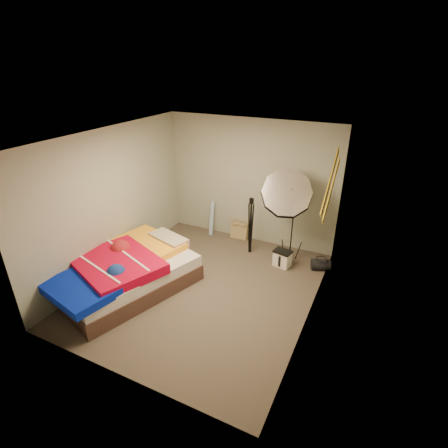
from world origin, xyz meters
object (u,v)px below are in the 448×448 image
Objects in this scene: wrapping_roll at (212,218)px; camera_case at (282,259)px; tote_bag at (239,230)px; duffel_bag at (321,265)px; photo_umbrella at (287,194)px; camera_tripod at (251,222)px; bed at (125,271)px.

camera_case is (1.77, -0.59, -0.22)m from wrapping_roll.
duffel_bag is (1.82, -0.48, -0.08)m from tote_bag.
camera_case is at bearing -18.32° from wrapping_roll.
duffel_bag is at bearing -9.28° from wrapping_roll.
photo_umbrella is (-0.06, 0.16, 1.21)m from camera_case.
photo_umbrella is 1.65× the size of camera_tripod.
camera_tripod is (0.42, -0.45, 0.48)m from tote_bag.
wrapping_roll is (-0.62, -0.08, 0.19)m from tote_bag.
camera_tripod reaches higher than tote_bag.
tote_bag is at bearing 155.16° from photo_umbrella.
bed is at bearing -128.90° from camera_case.
tote_bag is 0.78m from camera_tripod.
bed is 2.46m from camera_tripod.
duffel_bag is 1.50m from camera_tripod.
camera_case is 0.11× the size of bed.
camera_tripod is (1.04, -0.37, 0.29)m from wrapping_roll.
wrapping_roll reaches higher than camera_case.
duffel_bag is at bearing 34.94° from bed.
tote_bag is 1.68m from photo_umbrella.
camera_tripod is (-1.40, 0.03, 0.55)m from duffel_bag.
photo_umbrella is at bearing -4.78° from camera_tripod.
camera_tripod is at bearing 159.44° from duffel_bag.
bed is 3.02m from photo_umbrella.
wrapping_roll is at bearing 160.47° from camera_tripod.
photo_umbrella reaches higher than duffel_bag.
bed is (-0.99, -2.44, 0.13)m from tote_bag.
camera_case is at bearing -30.88° from tote_bag.
bed is at bearing -113.01° from tote_bag.
duffel_bag is at bearing 2.08° from photo_umbrella.
photo_umbrella is at bearing -25.71° from tote_bag.
tote_bag is at bearing 161.46° from camera_case.
wrapping_roll is 2.39m from bed.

